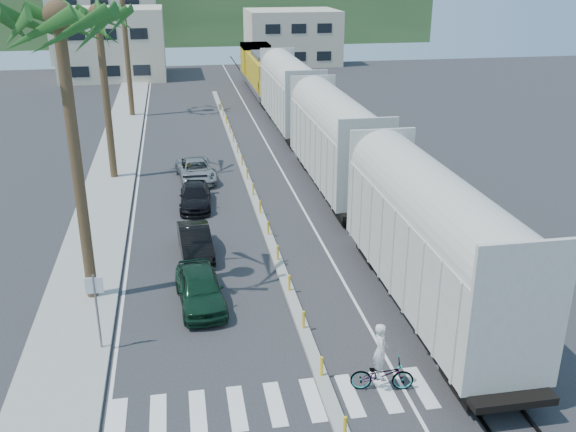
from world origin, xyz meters
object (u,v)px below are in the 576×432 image
object	(u,v)px
street_sign	(96,302)
car_lead	(200,288)
cyclist	(382,369)
car_second	(195,241)

from	to	relation	value
street_sign	car_lead	size ratio (longest dim) A/B	0.67
car_lead	cyclist	xyz separation A→B (m)	(5.44, -6.55, 0.03)
street_sign	car_lead	distance (m)	4.69
car_lead	cyclist	size ratio (longest dim) A/B	1.86
street_sign	car_second	size ratio (longest dim) A/B	0.72
car_second	cyclist	size ratio (longest dim) A/B	1.73
street_sign	cyclist	xyz separation A→B (m)	(9.07, -3.84, -1.21)
street_sign	car_second	distance (m)	8.48
car_lead	car_second	size ratio (longest dim) A/B	1.07
car_second	car_lead	bearing A→B (deg)	-93.74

